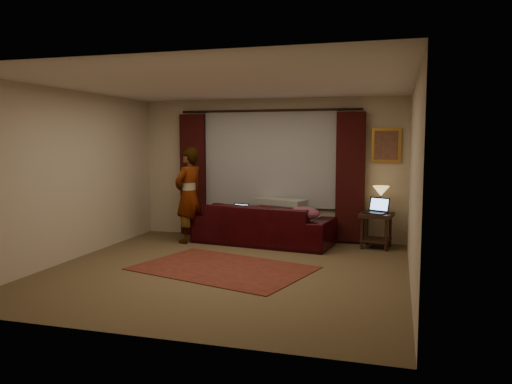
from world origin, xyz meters
TOP-DOWN VIEW (x-y plane):
  - floor at (0.00, 0.00)m, footprint 5.00×5.00m
  - ceiling at (0.00, 0.00)m, footprint 5.00×5.00m
  - wall_back at (0.00, 2.50)m, footprint 5.00×0.02m
  - wall_front at (0.00, -2.50)m, footprint 5.00×0.02m
  - wall_left at (-2.50, 0.00)m, footprint 0.02×5.00m
  - wall_right at (2.50, 0.00)m, footprint 0.02×5.00m
  - sheer_curtain at (0.00, 2.44)m, footprint 2.50×0.05m
  - drape_left at (-1.50, 2.39)m, footprint 0.50×0.14m
  - drape_right at (1.50, 2.39)m, footprint 0.50×0.14m
  - curtain_rod at (0.00, 2.39)m, footprint 0.04×0.04m
  - picture_frame at (2.10, 2.47)m, footprint 0.50×0.04m
  - sofa at (0.03, 1.92)m, footprint 2.57×1.37m
  - throw_blanket at (0.29, 2.15)m, footprint 1.00×0.68m
  - clothing_pile at (0.81, 1.63)m, footprint 0.60×0.50m
  - laptop_sofa at (-0.39, 1.76)m, footprint 0.35×0.37m
  - area_rug at (-0.07, 0.07)m, footprint 2.75×2.20m
  - end_table at (1.98, 2.10)m, footprint 0.60×0.60m
  - tiffany_lamp at (2.04, 2.19)m, footprint 0.29×0.29m
  - laptop_table at (1.96, 2.04)m, footprint 0.50×0.52m
  - person at (-1.29, 1.67)m, footprint 0.65×0.65m

SIDE VIEW (x-z plane):
  - floor at x=0.00m, z-range -0.01..0.00m
  - area_rug at x=-0.07m, z-range 0.00..0.01m
  - end_table at x=1.98m, z-range 0.00..0.60m
  - sofa at x=0.03m, z-range 0.00..0.99m
  - laptop_sofa at x=-0.39m, z-range 0.49..0.71m
  - clothing_pile at x=0.81m, z-range 0.49..0.72m
  - laptop_table at x=1.96m, z-range 0.60..0.87m
  - tiffany_lamp at x=2.04m, z-range 0.60..1.06m
  - person at x=-1.29m, z-range 0.00..1.72m
  - throw_blanket at x=0.29m, z-range 0.94..1.05m
  - drape_left at x=-1.50m, z-range 0.03..2.33m
  - drape_right at x=1.50m, z-range 0.03..2.33m
  - wall_back at x=0.00m, z-range 0.00..2.60m
  - wall_front at x=0.00m, z-range 0.00..2.60m
  - wall_left at x=-2.50m, z-range 0.00..2.60m
  - wall_right at x=2.50m, z-range 0.00..2.60m
  - sheer_curtain at x=0.00m, z-range 0.60..2.40m
  - picture_frame at x=2.10m, z-range 1.45..2.05m
  - curtain_rod at x=0.00m, z-range 0.68..4.08m
  - ceiling at x=0.00m, z-range 2.59..2.61m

